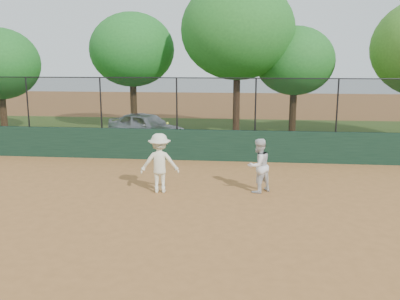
# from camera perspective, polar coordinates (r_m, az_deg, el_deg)

# --- Properties ---
(ground) EXTENTS (80.00, 80.00, 0.00)m
(ground) POSITION_cam_1_polar(r_m,az_deg,el_deg) (11.76, -5.06, -7.84)
(ground) COLOR #9F6533
(ground) RESTS_ON ground
(back_wall) EXTENTS (26.00, 0.20, 1.20)m
(back_wall) POSITION_cam_1_polar(r_m,az_deg,el_deg) (17.33, -1.30, 0.66)
(back_wall) COLOR #173222
(back_wall) RESTS_ON ground
(grass_strip) EXTENTS (36.00, 12.00, 0.01)m
(grass_strip) POSITION_cam_1_polar(r_m,az_deg,el_deg) (23.30, 0.59, 2.05)
(grass_strip) COLOR #2E4916
(grass_strip) RESTS_ON ground
(parked_car) EXTENTS (4.33, 3.40, 1.38)m
(parked_car) POSITION_cam_1_polar(r_m,az_deg,el_deg) (21.43, -6.89, 2.97)
(parked_car) COLOR #ADB2B7
(parked_car) RESTS_ON ground
(player_second) EXTENTS (0.99, 0.98, 1.62)m
(player_second) POSITION_cam_1_polar(r_m,az_deg,el_deg) (13.25, 7.50, -2.00)
(player_second) COLOR silver
(player_second) RESTS_ON ground
(player_main) EXTENTS (1.22, 0.80, 2.14)m
(player_main) POSITION_cam_1_polar(r_m,az_deg,el_deg) (13.17, -5.18, -1.68)
(player_main) COLOR #EFEDCA
(player_main) RESTS_ON ground
(fence_assembly) EXTENTS (26.00, 0.06, 2.00)m
(fence_assembly) POSITION_cam_1_polar(r_m,az_deg,el_deg) (17.09, -1.42, 6.05)
(fence_assembly) COLOR black
(fence_assembly) RESTS_ON back_wall
(tree_1) EXTENTS (4.59, 4.17, 6.33)m
(tree_1) POSITION_cam_1_polar(r_m,az_deg,el_deg) (24.82, -8.69, 12.55)
(tree_1) COLOR #3D2915
(tree_1) RESTS_ON ground
(tree_2) EXTENTS (5.60, 5.09, 7.66)m
(tree_2) POSITION_cam_1_polar(r_m,az_deg,el_deg) (22.56, 4.83, 15.02)
(tree_2) COLOR #492C1A
(tree_2) RESTS_ON ground
(tree_3) EXTENTS (3.98, 3.62, 5.49)m
(tree_3) POSITION_cam_1_polar(r_m,az_deg,el_deg) (23.25, 12.04, 11.07)
(tree_3) COLOR #392513
(tree_3) RESTS_ON ground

